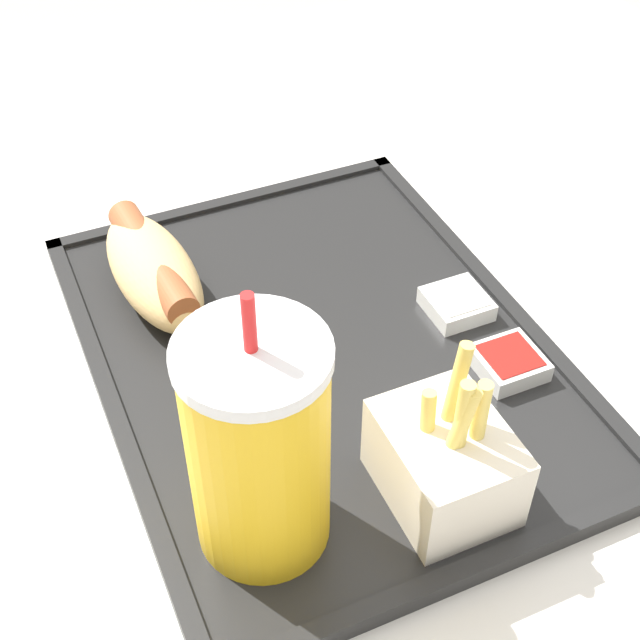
# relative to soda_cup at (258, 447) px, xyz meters

# --- Properties ---
(dining_table) EXTENTS (1.19, 1.16, 0.70)m
(dining_table) POSITION_rel_soda_cup_xyz_m (0.09, -0.12, -0.44)
(dining_table) COLOR beige
(dining_table) RESTS_ON ground_plane
(food_tray) EXTENTS (0.41, 0.32, 0.01)m
(food_tray) POSITION_rel_soda_cup_xyz_m (0.12, -0.09, -0.08)
(food_tray) COLOR black
(food_tray) RESTS_ON dining_table
(soda_cup) EXTENTS (0.08, 0.08, 0.19)m
(soda_cup) POSITION_rel_soda_cup_xyz_m (0.00, 0.00, 0.00)
(soda_cup) COLOR gold
(soda_cup) RESTS_ON food_tray
(hot_dog_far) EXTENTS (0.15, 0.07, 0.05)m
(hot_dog_far) POSITION_rel_soda_cup_xyz_m (0.23, -0.00, -0.05)
(hot_dog_far) COLOR #DBB270
(hot_dog_far) RESTS_ON food_tray
(fries_carton) EXTENTS (0.09, 0.07, 0.11)m
(fries_carton) POSITION_rel_soda_cup_xyz_m (-0.02, -0.11, -0.04)
(fries_carton) COLOR silver
(fries_carton) RESTS_ON food_tray
(sauce_cup_mayo) EXTENTS (0.04, 0.04, 0.02)m
(sauce_cup_mayo) POSITION_rel_soda_cup_xyz_m (0.12, -0.20, -0.07)
(sauce_cup_mayo) COLOR silver
(sauce_cup_mayo) RESTS_ON food_tray
(sauce_cup_ketchup) EXTENTS (0.04, 0.04, 0.02)m
(sauce_cup_ketchup) POSITION_rel_soda_cup_xyz_m (0.05, -0.21, -0.07)
(sauce_cup_ketchup) COLOR silver
(sauce_cup_ketchup) RESTS_ON food_tray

